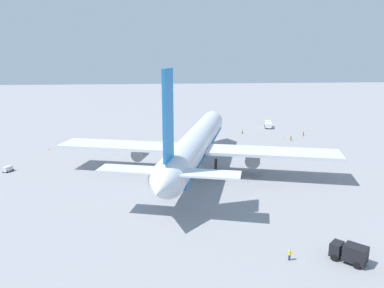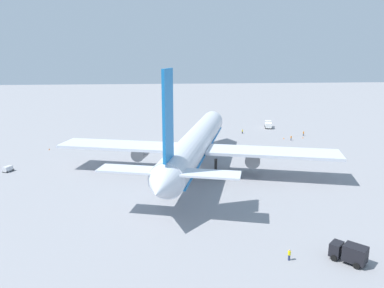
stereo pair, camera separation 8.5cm
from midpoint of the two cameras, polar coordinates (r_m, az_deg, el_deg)
The scene contains 13 objects.
ground_plane at distance 96.64m, azimuth 0.66°, elevation -3.90°, with size 600.00×600.00×0.00m, color gray.
airliner at distance 93.47m, azimuth 0.55°, elevation 0.05°, with size 73.18×68.99×26.60m.
service_truck_0 at distance 59.41m, azimuth 22.91°, elevation -15.01°, with size 5.06×4.95×2.75m.
service_truck_3 at distance 154.69m, azimuth 11.55°, elevation 2.95°, with size 6.92×3.94×2.67m.
baggage_cart_0 at distance 105.55m, azimuth -26.34°, elevation -3.40°, with size 3.24×2.41×1.39m.
ground_worker_0 at distance 133.42m, azimuth 14.86°, elevation 0.90°, with size 0.57×0.57×1.76m.
ground_worker_2 at distance 142.48m, azimuth 16.63°, elevation 1.57°, with size 0.42×0.42×1.79m.
ground_worker_3 at distance 57.53m, azimuth 14.63°, elevation -16.04°, with size 0.50×0.50×1.69m.
ground_worker_4 at distance 141.82m, azimuth 7.67°, elevation 1.92°, with size 0.49×0.49×1.63m.
traffic_cone_0 at distance 124.33m, azimuth -21.01°, elevation -0.74°, with size 0.36×0.36×0.55m, color orange.
traffic_cone_1 at distance 126.14m, azimuth -18.91°, elevation -0.38°, with size 0.36×0.36×0.55m, color orange.
traffic_cone_2 at distance 135.38m, azimuth 13.81°, elevation 0.87°, with size 0.36×0.36×0.55m, color orange.
traffic_cone_3 at distance 138.31m, azimuth 16.54°, elevation 0.96°, with size 0.36×0.36×0.55m, color orange.
Camera 1 is at (-91.70, 10.32, 28.70)m, focal length 34.91 mm.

